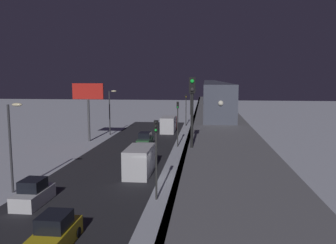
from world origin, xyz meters
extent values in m
plane|color=silver|center=(0.00, 0.00, 0.00)|extent=(240.00, 240.00, 0.00)
cube|color=#28282D|center=(4.47, 0.00, 0.00)|extent=(11.00, 85.31, 0.01)
cube|color=slate|center=(-6.72, 0.00, 5.31)|extent=(5.00, 85.31, 0.80)
cube|color=#38383D|center=(-4.34, 0.00, 5.31)|extent=(0.24, 83.60, 0.80)
cylinder|color=slate|center=(-6.72, -35.55, 2.46)|extent=(1.40, 1.40, 4.91)
cylinder|color=slate|center=(-6.72, -21.33, 2.46)|extent=(1.40, 1.40, 4.91)
cylinder|color=slate|center=(-6.72, -7.11, 2.46)|extent=(1.40, 1.40, 4.91)
cylinder|color=slate|center=(-6.72, 7.11, 2.46)|extent=(1.40, 1.40, 4.91)
cube|color=#4C5160|center=(-6.72, -6.43, 7.41)|extent=(2.90, 18.00, 3.40)
cube|color=black|center=(-6.72, -6.43, 7.82)|extent=(2.94, 16.20, 0.90)
cube|color=#4C5160|center=(-6.72, -25.03, 7.41)|extent=(2.90, 18.00, 3.40)
cube|color=black|center=(-6.72, -25.03, 7.82)|extent=(2.94, 16.20, 0.90)
cube|color=#4C5160|center=(-6.72, -43.63, 7.41)|extent=(2.90, 18.00, 3.40)
cube|color=black|center=(-6.72, -43.63, 7.82)|extent=(2.94, 16.20, 0.90)
cube|color=#4C5160|center=(-6.72, -62.23, 7.41)|extent=(2.90, 18.00, 3.40)
cube|color=black|center=(-6.72, -62.23, 7.82)|extent=(2.94, 16.20, 0.90)
sphere|color=white|center=(-6.72, 2.62, 7.58)|extent=(0.44, 0.44, 0.44)
cylinder|color=black|center=(-4.67, 12.21, 7.31)|extent=(0.16, 0.16, 3.20)
cube|color=black|center=(-4.67, 12.21, 9.26)|extent=(0.36, 0.28, 0.90)
sphere|color=#19F23F|center=(-4.67, 12.37, 9.49)|extent=(0.22, 0.22, 0.22)
sphere|color=#333333|center=(-4.67, 12.37, 9.03)|extent=(0.22, 0.22, 0.22)
cube|color=gold|center=(3.07, 13.64, 0.55)|extent=(1.80, 4.08, 1.10)
cube|color=black|center=(3.07, 13.64, 1.54)|extent=(1.58, 1.96, 0.87)
cylinder|color=black|center=(3.92, 12.38, 0.32)|extent=(0.20, 0.64, 0.64)
cylinder|color=black|center=(2.21, 12.38, 0.32)|extent=(0.20, 0.64, 0.64)
cube|color=#2D6038|center=(3.07, -16.01, 0.55)|extent=(1.80, 4.38, 1.10)
cube|color=black|center=(3.07, -16.01, 1.54)|extent=(1.58, 2.10, 0.87)
cube|color=silver|center=(7.67, 7.39, 0.55)|extent=(1.80, 4.01, 1.10)
cube|color=black|center=(7.67, 7.39, 1.54)|extent=(1.58, 1.93, 0.87)
cube|color=#B2B2B7|center=(1.07, -5.15, 1.20)|extent=(2.30, 2.20, 2.40)
cube|color=silver|center=(1.07, -1.35, 1.40)|extent=(2.40, 5.00, 2.80)
cube|color=#A51E1E|center=(1.07, -32.39, 1.20)|extent=(2.30, 2.20, 2.40)
cube|color=silver|center=(1.07, -28.59, 1.40)|extent=(2.40, 5.00, 2.80)
cylinder|color=#2D2D2D|center=(-1.63, 5.38, 2.75)|extent=(0.16, 0.16, 5.50)
cube|color=black|center=(-1.63, 5.38, 5.95)|extent=(0.32, 0.32, 0.90)
sphere|color=black|center=(-1.63, 5.56, 6.25)|extent=(0.20, 0.20, 0.20)
sphere|color=black|center=(-1.63, 5.56, 5.95)|extent=(0.20, 0.20, 0.20)
sphere|color=#19E53F|center=(-1.63, 5.56, 5.65)|extent=(0.20, 0.20, 0.20)
cylinder|color=#2D2D2D|center=(-1.63, -16.00, 2.75)|extent=(0.16, 0.16, 5.50)
cube|color=black|center=(-1.63, -16.00, 5.95)|extent=(0.32, 0.32, 0.90)
sphere|color=black|center=(-1.63, -15.82, 6.25)|extent=(0.20, 0.20, 0.20)
sphere|color=black|center=(-1.63, -15.82, 5.95)|extent=(0.20, 0.20, 0.20)
sphere|color=#19E53F|center=(-1.63, -15.82, 5.65)|extent=(0.20, 0.20, 0.20)
cylinder|color=#2D2D2D|center=(-1.63, -37.38, 2.75)|extent=(0.16, 0.16, 5.50)
cube|color=black|center=(-1.63, -37.38, 5.95)|extent=(0.32, 0.32, 0.90)
sphere|color=black|center=(-1.63, -37.20, 6.25)|extent=(0.20, 0.20, 0.20)
sphere|color=yellow|center=(-1.63, -37.20, 5.95)|extent=(0.20, 0.20, 0.20)
sphere|color=black|center=(-1.63, -37.20, 5.65)|extent=(0.20, 0.20, 0.20)
cylinder|color=#2D2D2D|center=(-1.63, -58.77, 2.75)|extent=(0.16, 0.16, 5.50)
cube|color=black|center=(-1.63, -58.77, 5.95)|extent=(0.32, 0.32, 0.90)
sphere|color=black|center=(-1.63, -58.59, 6.25)|extent=(0.20, 0.20, 0.20)
sphere|color=yellow|center=(-1.63, -58.59, 5.95)|extent=(0.20, 0.20, 0.20)
sphere|color=black|center=(-1.63, -58.59, 5.65)|extent=(0.20, 0.20, 0.20)
cylinder|color=#4C4C51|center=(12.30, -18.81, 3.25)|extent=(0.36, 0.36, 6.50)
cube|color=red|center=(12.30, -18.81, 7.70)|extent=(4.80, 0.30, 2.40)
cylinder|color=#38383D|center=(10.77, 5.00, 3.75)|extent=(0.20, 0.20, 7.50)
ellipsoid|color=#F4E5B2|center=(9.97, 5.00, 7.50)|extent=(0.90, 0.44, 0.30)
cylinder|color=#38383D|center=(10.77, -25.00, 3.75)|extent=(0.20, 0.20, 7.50)
ellipsoid|color=#F4E5B2|center=(9.97, -25.00, 7.50)|extent=(0.90, 0.44, 0.30)
camera|label=1|loc=(-5.37, 31.36, 9.65)|focal=36.33mm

